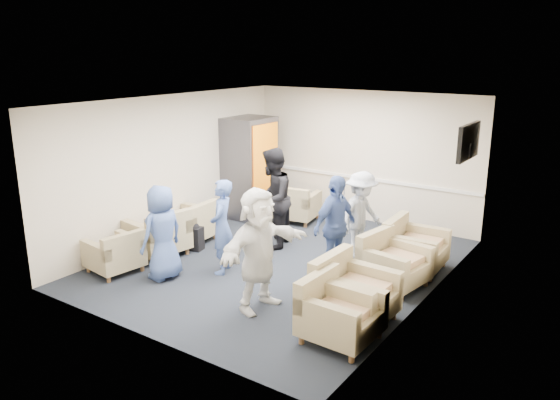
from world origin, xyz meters
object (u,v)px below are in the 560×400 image
Objects in this scene: armchair_right_near at (337,314)px; person_back_left at (272,199)px; armchair_left_near at (116,255)px; vending_machine at (250,167)px; person_back_right at (361,215)px; person_mid_left at (222,227)px; person_mid_right at (335,226)px; armchair_left_mid at (160,236)px; armchair_right_far at (412,248)px; person_front_left at (162,233)px; person_front_right at (259,249)px; armchair_right_midnear at (351,295)px; armchair_corner at (295,206)px; armchair_right_midfar at (391,264)px; armchair_left_far at (192,225)px.

armchair_right_near is 0.49× the size of person_back_left.
armchair_left_near is 0.40× the size of vending_machine.
armchair_right_near is 2.92m from person_back_right.
person_back_right is (3.06, -0.87, -0.31)m from vending_machine.
person_mid_left is 1.79m from person_mid_right.
armchair_left_mid is 1.09× the size of armchair_right_far.
person_front_left reaches higher than armchair_right_far.
armchair_right_near is 0.52× the size of person_front_right.
armchair_left_mid is 1.04× the size of armchair_right_midnear.
person_mid_right reaches higher than armchair_right_far.
armchair_right_midnear is 0.64× the size of person_front_left.
armchair_corner is at bearing 67.85° from armchair_right_far.
person_front_left is at bearing 128.86° from armchair_right_midfar.
armchair_left_far is 0.60× the size of person_front_left.
armchair_right_midfar is 0.61× the size of person_mid_right.
armchair_left_near is at bearing 102.05° from armchair_right_midnear.
person_mid_right is at bearing 130.46° from armchair_left_near.
person_mid_left is at bearing 129.73° from person_mid_right.
person_back_left reaches higher than person_mid_right.
armchair_right_midnear is at bearing -133.03° from person_mid_right.
person_front_right is (-1.23, -0.38, 0.49)m from armchair_right_midnear.
armchair_corner is 0.53× the size of person_back_left.
armchair_left_mid is 3.50m from person_back_right.
armchair_left_mid is 1.12× the size of armchair_right_near.
armchair_right_midfar is at bearing -71.72° from person_mid_right.
armchair_right_midfar is at bearing 2.97° from armchair_right_midnear.
person_back_left reaches higher than armchair_right_near.
person_back_right reaches higher than armchair_right_midnear.
person_back_right reaches higher than person_front_left.
person_mid_right is at bearing -30.65° from vending_machine.
person_front_right is (1.24, -2.09, -0.05)m from person_back_left.
person_back_left reaches higher than person_mid_left.
vending_machine reaches higher than armchair_right_midfar.
armchair_left_near is 0.94× the size of armchair_left_far.
armchair_left_far is (-0.04, 0.85, -0.02)m from armchair_left_mid.
armchair_corner is 0.56× the size of person_front_right.
armchair_corner is (-3.05, 3.77, -0.01)m from armchair_right_near.
armchair_right_far is at bearing 7.81° from armchair_right_midfar.
armchair_left_far is 0.94× the size of armchair_right_midnear.
armchair_left_mid is at bearing 117.89° from person_mid_right.
person_front_right reaches higher than armchair_corner.
person_front_left is at bearing -34.91° from person_back_left.
person_front_left is 0.82× the size of person_back_left.
person_front_left is (0.79, 0.28, 0.45)m from armchair_left_near.
person_mid_right is at bearing 107.83° from armchair_right_midfar.
person_back_right reaches higher than armchair_right_near.
person_back_right is at bearing 88.16° from armchair_right_far.
armchair_left_near is at bearing 126.94° from armchair_right_midfar.
person_front_right reaches higher than armchair_left_mid.
armchair_right_midnear is 0.53× the size of person_back_left.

